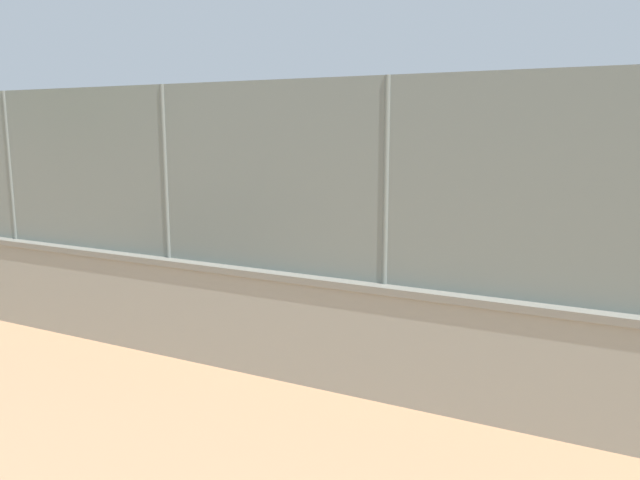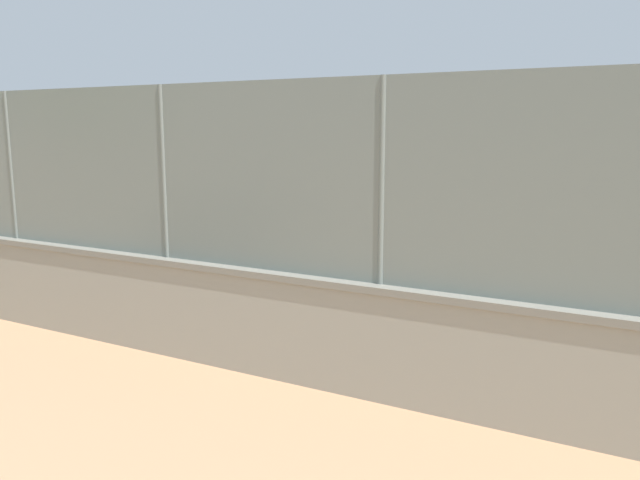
{
  "view_description": "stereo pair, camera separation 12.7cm",
  "coord_description": "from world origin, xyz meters",
  "px_view_note": "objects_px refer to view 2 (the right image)",
  "views": [
    {
      "loc": [
        -2.98,
        17.72,
        2.97
      ],
      "look_at": [
        2.07,
        8.48,
        1.11
      ],
      "focal_mm": 35.71,
      "sensor_mm": 36.0,
      "label": 1
    },
    {
      "loc": [
        -3.1,
        17.65,
        2.97
      ],
      "look_at": [
        2.07,
        8.48,
        1.11
      ],
      "focal_mm": 35.71,
      "sensor_mm": 36.0,
      "label": 2
    }
  ],
  "objects_px": {
    "player_at_service_line": "(147,238)",
    "sports_ball": "(22,300)",
    "spare_ball_by_wall": "(210,334)",
    "player_crossing_court": "(456,233)"
  },
  "relations": [
    {
      "from": "player_at_service_line",
      "to": "spare_ball_by_wall",
      "type": "distance_m",
      "value": 3.82
    },
    {
      "from": "spare_ball_by_wall",
      "to": "sports_ball",
      "type": "bearing_deg",
      "value": 3.69
    },
    {
      "from": "player_at_service_line",
      "to": "sports_ball",
      "type": "bearing_deg",
      "value": 73.58
    },
    {
      "from": "player_crossing_court",
      "to": "spare_ball_by_wall",
      "type": "bearing_deg",
      "value": 67.93
    },
    {
      "from": "player_at_service_line",
      "to": "sports_ball",
      "type": "xyz_separation_m",
      "value": [
        0.67,
        2.26,
        -0.78
      ]
    },
    {
      "from": "player_at_service_line",
      "to": "player_crossing_court",
      "type": "relative_size",
      "value": 0.92
    },
    {
      "from": "player_crossing_court",
      "to": "sports_ball",
      "type": "xyz_separation_m",
      "value": [
        5.82,
        5.21,
        -0.87
      ]
    },
    {
      "from": "player_at_service_line",
      "to": "spare_ball_by_wall",
      "type": "xyz_separation_m",
      "value": [
        -3.14,
        2.01,
        -0.82
      ]
    },
    {
      "from": "player_crossing_court",
      "to": "spare_ball_by_wall",
      "type": "xyz_separation_m",
      "value": [
        2.01,
        4.96,
        -0.91
      ]
    },
    {
      "from": "player_at_service_line",
      "to": "spare_ball_by_wall",
      "type": "height_order",
      "value": "player_at_service_line"
    }
  ]
}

